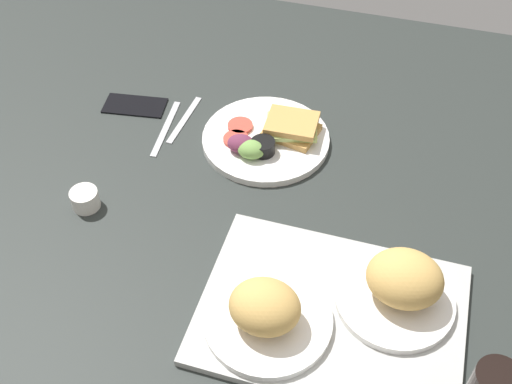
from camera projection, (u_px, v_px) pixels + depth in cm
name	position (u px, v px, depth cm)	size (l,w,h in cm)	color
ground_plane	(269.00, 202.00, 129.67)	(190.00, 150.00, 3.00)	#282D2B
serving_tray	(331.00, 314.00, 108.75)	(45.00, 33.00, 1.60)	#B2B2AD
bread_plate_near	(401.00, 285.00, 106.78)	(20.72, 20.72, 10.30)	white
bread_plate_far	(266.00, 312.00, 103.94)	(21.94, 21.94, 9.56)	white
plate_with_salad	(268.00, 138.00, 138.32)	(28.11, 28.11, 5.40)	white
espresso_cup	(85.00, 199.00, 125.47)	(5.60, 5.60, 4.00)	silver
fork	(184.00, 119.00, 144.88)	(17.00, 1.40, 0.50)	#B7B7BC
knife	(166.00, 128.00, 142.82)	(19.00, 1.40, 0.50)	#B7B7BC
cell_phone	(135.00, 105.00, 148.19)	(14.40, 7.20, 0.80)	black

